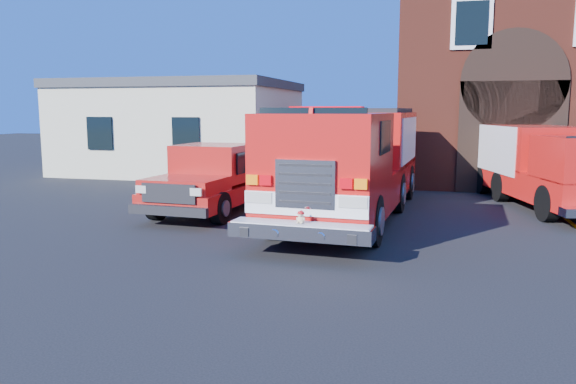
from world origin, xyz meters
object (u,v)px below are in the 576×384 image
(fire_engine, at_px, (352,160))
(pickup_truck, at_px, (219,179))
(side_building, at_px, (183,126))
(secondary_truck, at_px, (544,163))

(fire_engine, height_order, pickup_truck, fire_engine)
(side_building, bearing_deg, pickup_truck, -59.69)
(side_building, bearing_deg, secondary_truck, -22.89)
(fire_engine, bearing_deg, side_building, 134.85)
(side_building, xyz_separation_m, fire_engine, (9.69, -9.74, -0.62))
(secondary_truck, bearing_deg, side_building, 157.11)
(side_building, height_order, secondary_truck, side_building)
(fire_engine, bearing_deg, pickup_truck, 179.54)
(fire_engine, xyz_separation_m, secondary_truck, (5.52, 3.32, -0.24))
(side_building, height_order, pickup_truck, side_building)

